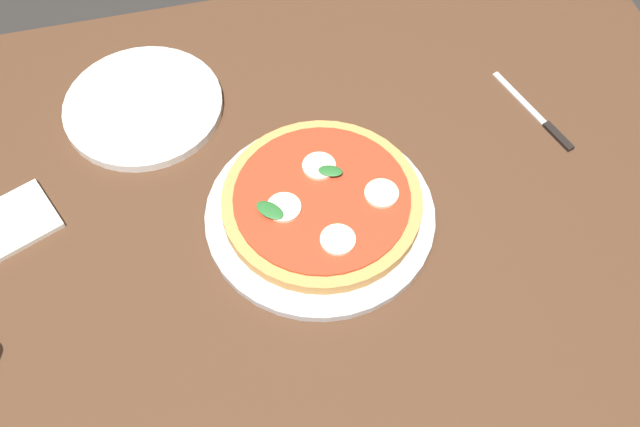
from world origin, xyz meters
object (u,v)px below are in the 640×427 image
napkin (4,227)px  knife (542,120)px  plate_white (143,106)px  dining_table (281,255)px  pizza (322,201)px  serving_tray (320,215)px

napkin → knife: size_ratio=0.77×
knife → napkin: bearing=-179.8°
plate_white → napkin: plate_white is taller
dining_table → plate_white: 0.30m
pizza → knife: size_ratio=1.57×
dining_table → serving_tray: 0.13m
plate_white → knife: (0.56, -0.16, -0.00)m
pizza → plate_white: (-0.21, 0.24, -0.02)m
dining_table → serving_tray: serving_tray is taller
napkin → knife: (0.76, 0.00, -0.00)m
serving_tray → plate_white: size_ratio=1.31×
knife → serving_tray: bearing=-166.4°
dining_table → knife: size_ratio=7.77×
plate_white → knife: 0.58m
serving_tray → plate_white: (-0.21, 0.25, 0.00)m
serving_tray → pizza: bearing=62.9°
pizza → dining_table: bearing=173.6°
dining_table → napkin: (-0.35, 0.07, 0.11)m
napkin → knife: 0.76m
plate_white → knife: size_ratio=1.38×
serving_tray → pizza: (0.01, 0.01, 0.02)m
plate_white → serving_tray: bearing=-50.0°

